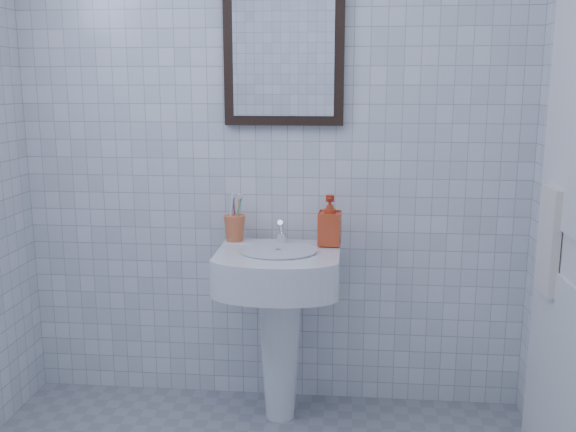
# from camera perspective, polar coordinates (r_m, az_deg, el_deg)

# --- Properties ---
(wall_back) EXTENTS (2.20, 0.02, 2.50)m
(wall_back) POSITION_cam_1_polar(r_m,az_deg,el_deg) (2.76, -1.48, 8.30)
(wall_back) COLOR white
(wall_back) RESTS_ON ground
(washbasin) EXTENTS (0.49, 0.36, 0.76)m
(washbasin) POSITION_cam_1_polar(r_m,az_deg,el_deg) (2.68, -0.79, -7.94)
(washbasin) COLOR white
(washbasin) RESTS_ON ground
(faucet) EXTENTS (0.04, 0.10, 0.11)m
(faucet) POSITION_cam_1_polar(r_m,az_deg,el_deg) (2.69, -0.59, -1.54)
(faucet) COLOR white
(faucet) RESTS_ON washbasin
(toothbrush_cup) EXTENTS (0.10, 0.10, 0.11)m
(toothbrush_cup) POSITION_cam_1_polar(r_m,az_deg,el_deg) (2.74, -4.76, -1.08)
(toothbrush_cup) COLOR #E26B3B
(toothbrush_cup) RESTS_ON washbasin
(soap_dispenser) EXTENTS (0.10, 0.10, 0.21)m
(soap_dispenser) POSITION_cam_1_polar(r_m,az_deg,el_deg) (2.66, 3.73, -0.38)
(soap_dispenser) COLOR red
(soap_dispenser) RESTS_ON washbasin
(wall_mirror) EXTENTS (0.50, 0.04, 0.62)m
(wall_mirror) POSITION_cam_1_polar(r_m,az_deg,el_deg) (2.73, -0.38, 14.57)
(wall_mirror) COLOR black
(wall_mirror) RESTS_ON wall_back
(towel_ring) EXTENTS (0.01, 0.18, 0.18)m
(towel_ring) POSITION_cam_1_polar(r_m,az_deg,el_deg) (2.41, 22.98, 2.10)
(towel_ring) COLOR white
(towel_ring) RESTS_ON wall_right
(hand_towel) EXTENTS (0.03, 0.16, 0.38)m
(hand_towel) POSITION_cam_1_polar(r_m,az_deg,el_deg) (2.44, 22.20, -2.05)
(hand_towel) COLOR white
(hand_towel) RESTS_ON towel_ring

